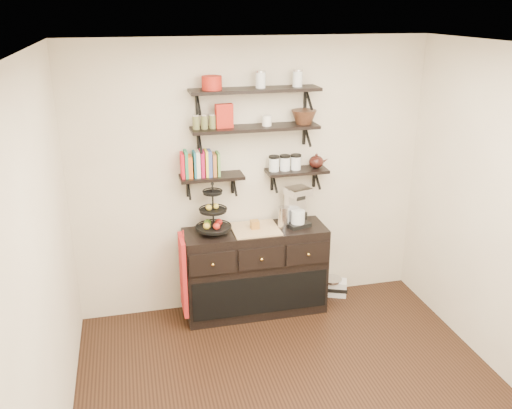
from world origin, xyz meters
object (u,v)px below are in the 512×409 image
object	(u,v)px
radio	(332,287)
coffee_maker	(297,207)
fruit_stand	(214,217)
sideboard	(255,271)

from	to	relation	value
radio	coffee_maker	bearing A→B (deg)	-146.00
fruit_stand	radio	bearing A→B (deg)	5.25
fruit_stand	coffee_maker	size ratio (longest dim) A/B	1.24
sideboard	radio	size ratio (longest dim) A/B	3.95
sideboard	radio	bearing A→B (deg)	7.88
sideboard	fruit_stand	size ratio (longest dim) A/B	2.84
sideboard	coffee_maker	world-z (taller)	coffee_maker
radio	fruit_stand	bearing A→B (deg)	-152.56
fruit_stand	radio	size ratio (longest dim) A/B	1.39
fruit_stand	radio	world-z (taller)	fruit_stand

